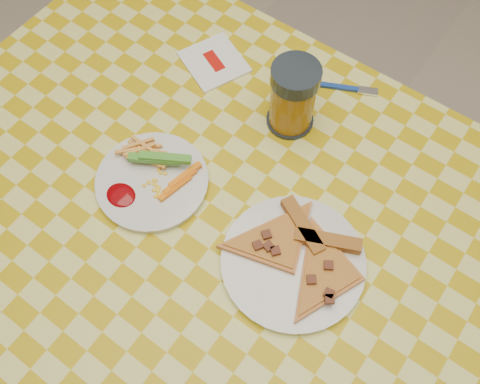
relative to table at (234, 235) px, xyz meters
The scene contains 9 objects.
ground 0.68m from the table, ahead, with size 8.00×8.00×0.00m, color #B8A594.
table is the anchor object (origin of this frame).
plate_left 0.18m from the table, 169.67° to the right, with size 0.20×0.20×0.01m, color silver.
plate_right 0.15m from the table, ahead, with size 0.24×0.24×0.01m, color silver.
fries_veggies 0.19m from the table, behind, with size 0.17×0.16×0.04m.
pizza_slices 0.16m from the table, ahead, with size 0.31×0.25×0.02m.
drink_glass 0.28m from the table, 98.24° to the left, with size 0.09×0.09×0.15m.
napkin 0.36m from the table, 132.38° to the left, with size 0.16×0.15×0.01m.
fork 0.37m from the table, 87.34° to the left, with size 0.12×0.07×0.01m.
Camera 1 is at (0.24, -0.32, 1.60)m, focal length 40.00 mm.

